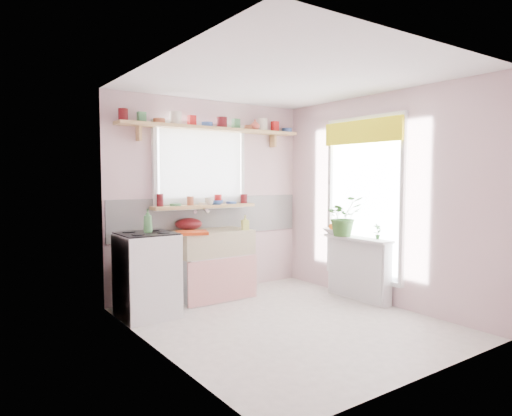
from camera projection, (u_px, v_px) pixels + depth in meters
room at (285, 188)px, 5.72m from camera, size 3.20×3.20×3.20m
sink_unit at (212, 264)px, 5.68m from camera, size 0.95×0.65×1.11m
cooker at (147, 274)px, 4.93m from camera, size 0.58×0.58×0.93m
radiator_ledge at (359, 267)px, 5.62m from camera, size 0.22×0.95×0.78m
windowsill at (204, 206)px, 5.78m from camera, size 1.40×0.22×0.04m
pine_shelf at (215, 129)px, 5.79m from camera, size 2.52×0.24×0.04m
shelf_crockery at (212, 123)px, 5.76m from camera, size 2.47×0.11×0.12m
sill_crockery at (203, 200)px, 5.76m from camera, size 1.35×0.11×0.12m
dish_tray at (192, 233)px, 5.27m from camera, size 0.43×0.38×0.04m
colander at (189, 224)px, 5.69m from camera, size 0.35×0.35×0.15m
jade_plant at (343, 216)px, 5.67m from camera, size 0.52×0.47×0.50m
fruit_bowl at (335, 231)px, 5.91m from camera, size 0.32×0.32×0.07m
herb_pot at (378, 232)px, 5.40m from camera, size 0.10×0.08×0.18m
soap_bottle_sink at (245, 223)px, 5.69m from camera, size 0.10×0.10×0.18m
sill_cup at (210, 201)px, 5.75m from camera, size 0.12×0.12×0.09m
sill_bowl at (216, 202)px, 5.81m from camera, size 0.19×0.19×0.06m
shelf_vase at (255, 125)px, 6.07m from camera, size 0.16×0.16×0.14m
cooker_bottle at (148, 221)px, 4.90m from camera, size 0.11×0.11×0.26m
fruit at (335, 226)px, 5.92m from camera, size 0.20×0.14×0.10m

